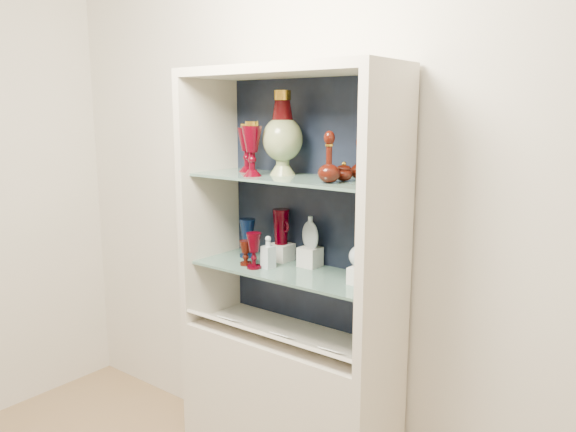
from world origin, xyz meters
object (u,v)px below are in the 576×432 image
Objects in this scene: ruby_goblet_small at (246,253)px; flat_flask at (310,231)px; lidded_bowl at (344,171)px; clear_square_bottle at (268,252)px; cobalt_goblet at (247,238)px; ruby_goblet_tall at (254,251)px; ruby_pitcher at (281,227)px; clear_round_decanter at (362,249)px; pedestal_lamp_left at (247,148)px; pedestal_lamp_right at (252,149)px; cameo_medallion at (389,245)px; ruby_decanter_b at (360,157)px; enamel_urn at (283,133)px; ruby_decanter_a at (329,154)px.

flat_flask is (0.25, 0.16, 0.11)m from ruby_goblet_small.
lidded_bowl is 0.56× the size of clear_square_bottle.
cobalt_goblet is 1.15× the size of ruby_goblet_tall.
clear_round_decanter is at bearing 10.27° from ruby_pitcher.
pedestal_lamp_left reaches higher than lidded_bowl.
ruby_pitcher is 1.05× the size of clear_round_decanter.
flat_flask reaches higher than cobalt_goblet.
pedestal_lamp_right is at bearing -170.28° from clear_round_decanter.
flat_flask is 0.41m from cameo_medallion.
ruby_decanter_b is 0.64m from ruby_goblet_tall.
ruby_goblet_tall is 1.10× the size of clear_square_bottle.
enamel_urn is 1.60× the size of ruby_decanter_a.
lidded_bowl reaches higher than ruby_goblet_tall.
flat_flask is (0.17, -0.00, 0.00)m from ruby_pitcher.
ruby_decanter_b is 1.20× the size of clear_round_decanter.
pedestal_lamp_right is 1.46× the size of ruby_goblet_tall.
lidded_bowl is at bearing 179.61° from clear_round_decanter.
ruby_goblet_tall is at bearing -14.68° from ruby_goblet_small.
clear_round_decanter is at bearing -3.77° from cobalt_goblet.
pedestal_lamp_right is at bearing -179.60° from ruby_decanter_a.
lidded_bowl is at bearing 79.35° from ruby_decanter_a.
clear_square_bottle is 1.00× the size of flat_flask.
enamel_urn is 0.57m from ruby_goblet_small.
pedestal_lamp_left is at bearing 177.08° from lidded_bowl.
cobalt_goblet is at bearing 139.62° from ruby_goblet_tall.
clear_square_bottle is 0.56m from cameo_medallion.
pedestal_lamp_left is at bearing 126.95° from ruby_goblet_small.
enamel_urn is 0.63m from clear_round_decanter.
ruby_decanter_a is 1.56× the size of clear_square_bottle.
ruby_goblet_tall is 0.98× the size of ruby_pitcher.
enamel_urn reaches higher than flat_flask.
pedestal_lamp_left reaches higher than ruby_goblet_tall.
cameo_medallion is (0.19, 0.16, -0.37)m from ruby_decanter_a.
ruby_pitcher is (0.08, 0.17, 0.11)m from ruby_goblet_small.
pedestal_lamp_left is 1.77× the size of cameo_medallion.
lidded_bowl is 0.51× the size of ruby_goblet_tall.
flat_flask reaches higher than ruby_goblet_small.
lidded_bowl is (-0.03, -0.08, -0.05)m from ruby_decanter_b.
cameo_medallion is at bearing 4.79° from enamel_urn.
flat_flask is 0.94× the size of clear_round_decanter.
lidded_bowl is 0.50× the size of ruby_pitcher.
ruby_decanter_b is 0.55m from ruby_pitcher.
pedestal_lamp_left is 0.49m from ruby_goblet_tall.
lidded_bowl is 0.52× the size of clear_round_decanter.
ruby_decanter_b reaches higher than ruby_goblet_tall.
pedestal_lamp_left is at bearing 168.05° from ruby_decanter_a.
ruby_goblet_tall is at bearing -40.13° from pedestal_lamp_left.
lidded_bowl is at bearing -166.42° from cameo_medallion.
lidded_bowl is 0.57m from ruby_goblet_tall.
ruby_goblet_small is (-0.50, -0.16, -0.46)m from ruby_decanter_b.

